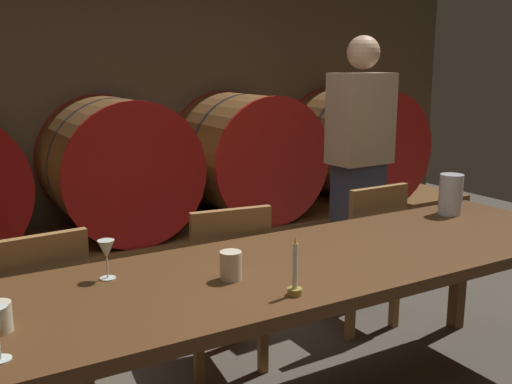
# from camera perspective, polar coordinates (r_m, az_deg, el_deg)

# --- Properties ---
(back_wall) EXTENTS (7.07, 0.24, 2.67)m
(back_wall) POSITION_cam_1_polar(r_m,az_deg,el_deg) (4.72, -15.93, 9.28)
(back_wall) COLOR brown
(back_wall) RESTS_ON ground
(barrel_shelf) EXTENTS (6.36, 0.90, 0.36)m
(barrel_shelf) POSITION_cam_1_polar(r_m,az_deg,el_deg) (4.40, -13.20, -6.11)
(barrel_shelf) COLOR brown
(barrel_shelf) RESTS_ON ground
(wine_barrel_center) EXTENTS (0.97, 0.86, 0.97)m
(wine_barrel_center) POSITION_cam_1_polar(r_m,az_deg,el_deg) (4.25, -13.27, 2.39)
(wine_barrel_center) COLOR brown
(wine_barrel_center) RESTS_ON barrel_shelf
(wine_barrel_right) EXTENTS (0.97, 0.86, 0.97)m
(wine_barrel_right) POSITION_cam_1_polar(r_m,az_deg,el_deg) (4.66, -0.91, 3.58)
(wine_barrel_right) COLOR brown
(wine_barrel_right) RESTS_ON barrel_shelf
(wine_barrel_far_right) EXTENTS (0.97, 0.86, 0.97)m
(wine_barrel_far_right) POSITION_cam_1_polar(r_m,az_deg,el_deg) (5.28, 9.58, 4.46)
(wine_barrel_far_right) COLOR brown
(wine_barrel_far_right) RESTS_ON barrel_shelf
(dining_table) EXTENTS (2.96, 0.82, 0.76)m
(dining_table) POSITION_cam_1_polar(r_m,az_deg,el_deg) (2.44, 3.93, -8.21)
(dining_table) COLOR #4C2D16
(dining_table) RESTS_ON ground
(chair_left) EXTENTS (0.43, 0.43, 0.88)m
(chair_left) POSITION_cam_1_polar(r_m,az_deg,el_deg) (2.73, -20.42, -11.33)
(chair_left) COLOR olive
(chair_left) RESTS_ON ground
(chair_center) EXTENTS (0.45, 0.45, 0.88)m
(chair_center) POSITION_cam_1_polar(r_m,az_deg,el_deg) (2.98, -3.09, -8.53)
(chair_center) COLOR olive
(chair_center) RESTS_ON ground
(chair_right) EXTENTS (0.41, 0.41, 0.88)m
(chair_right) POSITION_cam_1_polar(r_m,az_deg,el_deg) (3.51, 10.42, -5.46)
(chair_right) COLOR olive
(chair_right) RESTS_ON ground
(guest_right) EXTENTS (0.39, 0.26, 1.72)m
(guest_right) POSITION_cam_1_polar(r_m,az_deg,el_deg) (3.79, 9.93, 2.01)
(guest_right) COLOR #33384C
(guest_right) RESTS_ON ground
(candle_center) EXTENTS (0.05, 0.05, 0.21)m
(candle_center) POSITION_cam_1_polar(r_m,az_deg,el_deg) (2.06, 3.79, -8.40)
(candle_center) COLOR olive
(candle_center) RESTS_ON dining_table
(pitcher) EXTENTS (0.12, 0.12, 0.22)m
(pitcher) POSITION_cam_1_polar(r_m,az_deg,el_deg) (3.29, 18.34, -0.22)
(pitcher) COLOR silver
(pitcher) RESTS_ON dining_table
(wine_glass_right) EXTENTS (0.06, 0.06, 0.15)m
(wine_glass_right) POSITION_cam_1_polar(r_m,az_deg,el_deg) (2.26, -14.29, -5.57)
(wine_glass_right) COLOR silver
(wine_glass_right) RESTS_ON dining_table
(cup_right) EXTENTS (0.08, 0.08, 0.11)m
(cup_right) POSITION_cam_1_polar(r_m,az_deg,el_deg) (2.21, -2.45, -7.13)
(cup_right) COLOR beige
(cup_right) RESTS_ON dining_table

